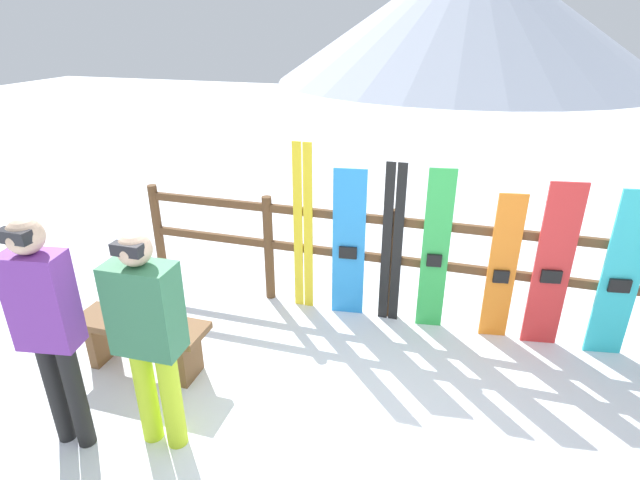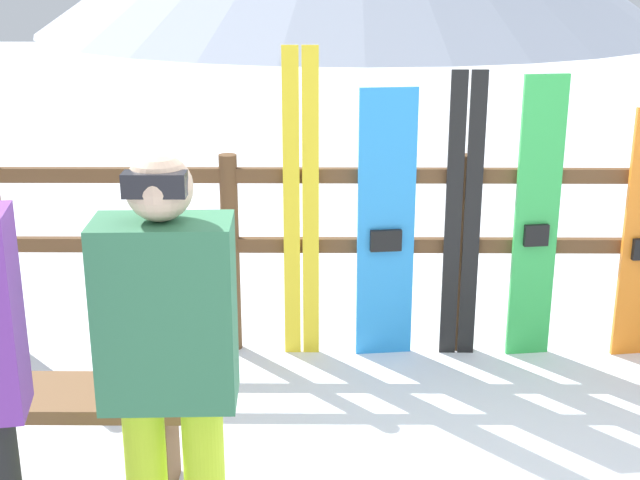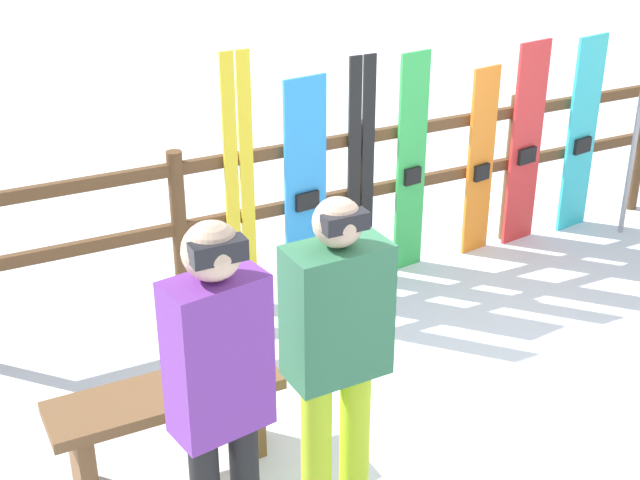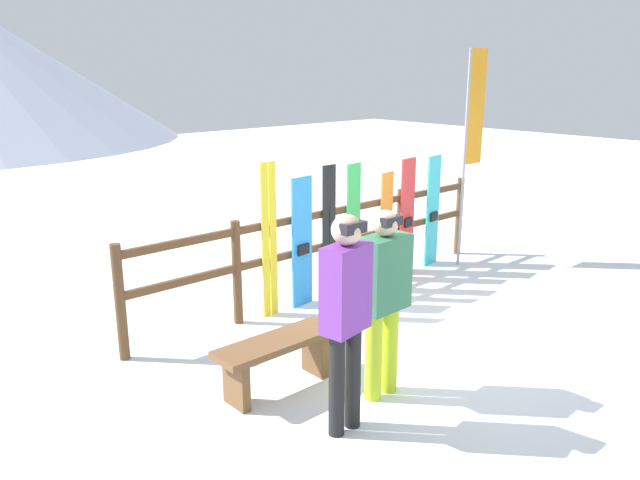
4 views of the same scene
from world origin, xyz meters
TOP-DOWN VIEW (x-y plane):
  - ground_plane at (0.00, 0.00)m, footprint 40.00×40.00m
  - fence at (-0.00, 1.83)m, footprint 5.37×0.10m
  - bench at (-1.89, 0.39)m, footprint 1.15×0.36m
  - person_purple at (-1.90, -0.45)m, footprint 0.41×0.27m
  - person_plaid_green at (-1.30, -0.27)m, footprint 0.45×0.26m
  - ski_pair_yellow at (-0.92, 1.77)m, footprint 0.20×0.02m
  - snowboard_blue at (-0.45, 1.77)m, footprint 0.32×0.08m
  - ski_pair_black at (-0.03, 1.77)m, footprint 0.19×0.02m
  - snowboard_green at (0.37, 1.77)m, footprint 0.25×0.08m
  - snowboard_orange at (0.98, 1.77)m, footprint 0.25×0.08m
  - snowboard_red at (1.39, 1.77)m, footprint 0.31×0.09m
  - snowboard_cyan at (1.93, 1.77)m, footprint 0.32×0.09m

SIDE VIEW (x-z plane):
  - ground_plane at x=0.00m, z-range 0.00..0.00m
  - bench at x=-1.89m, z-range 0.10..0.57m
  - fence at x=0.00m, z-range 0.11..1.26m
  - snowboard_orange at x=0.98m, z-range 0.00..1.42m
  - snowboard_blue at x=-0.45m, z-range 0.00..1.52m
  - snowboard_cyan at x=1.93m, z-range 0.00..1.54m
  - snowboard_red at x=1.39m, z-range 0.00..1.56m
  - snowboard_green at x=0.37m, z-range 0.00..1.59m
  - ski_pair_black at x=-0.03m, z-range 0.00..1.61m
  - ski_pair_yellow at x=-0.92m, z-range 0.00..1.74m
  - person_plaid_green at x=-1.30m, z-range 0.12..1.74m
  - person_purple at x=-1.90m, z-range 0.16..1.87m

